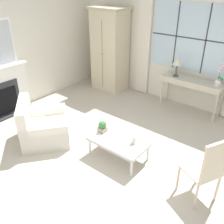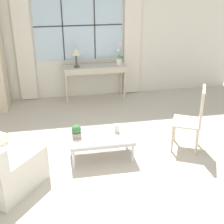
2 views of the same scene
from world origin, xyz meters
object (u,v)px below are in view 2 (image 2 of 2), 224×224
object	(u,v)px
potted_orchid	(119,57)
armchair_upholstered	(0,169)
potted_plant_small	(76,131)
side_chair_wooden	(194,116)
table_lamp	(76,52)
coffee_table	(101,138)
console_table	(95,70)
pillar_candle	(117,129)

from	to	relation	value
potted_orchid	armchair_upholstered	size ratio (longest dim) A/B	0.38
potted_plant_small	side_chair_wooden	bearing A→B (deg)	-1.21
table_lamp	potted_orchid	distance (m)	0.95
armchair_upholstered	side_chair_wooden	xyz separation A→B (m)	(2.94, 0.45, 0.33)
table_lamp	coffee_table	xyz separation A→B (m)	(0.16, -2.36, -0.77)
coffee_table	console_table	bearing A→B (deg)	84.59
potted_orchid	pillar_candle	bearing A→B (deg)	-102.29
console_table	coffee_table	size ratio (longest dim) A/B	1.37
armchair_upholstered	potted_plant_small	distance (m)	1.20
armchair_upholstered	side_chair_wooden	bearing A→B (deg)	8.78
potted_orchid	pillar_candle	world-z (taller)	potted_orchid
armchair_upholstered	pillar_candle	distance (m)	1.80
armchair_upholstered	coffee_table	distance (m)	1.53
pillar_candle	table_lamp	bearing A→B (deg)	100.51
console_table	potted_orchid	xyz separation A→B (m)	(0.54, 0.00, 0.26)
pillar_candle	potted_orchid	bearing A→B (deg)	77.71
potted_orchid	side_chair_wooden	xyz separation A→B (m)	(0.72, -2.42, -0.35)
potted_orchid	potted_plant_small	xyz separation A→B (m)	(-1.14, -2.38, -0.47)
side_chair_wooden	pillar_candle	xyz separation A→B (m)	(-1.23, 0.09, -0.16)
table_lamp	side_chair_wooden	bearing A→B (deg)	-55.21
armchair_upholstered	pillar_candle	size ratio (longest dim) A/B	8.58
potted_orchid	coffee_table	size ratio (longest dim) A/B	0.47
side_chair_wooden	console_table	bearing A→B (deg)	117.59
coffee_table	side_chair_wooden	bearing A→B (deg)	-0.86
side_chair_wooden	pillar_candle	world-z (taller)	side_chair_wooden
table_lamp	potted_orchid	xyz separation A→B (m)	(0.93, 0.04, -0.16)
console_table	pillar_candle	size ratio (longest dim) A/B	9.41
console_table	coffee_table	xyz separation A→B (m)	(-0.23, -2.40, -0.36)
armchair_upholstered	table_lamp	bearing A→B (deg)	65.58
potted_orchid	pillar_candle	xyz separation A→B (m)	(-0.51, -2.33, -0.51)
console_table	potted_orchid	size ratio (longest dim) A/B	2.91
pillar_candle	console_table	bearing A→B (deg)	90.86
console_table	table_lamp	size ratio (longest dim) A/B	3.19
table_lamp	armchair_upholstered	world-z (taller)	table_lamp
console_table	pillar_candle	distance (m)	2.34
armchair_upholstered	coffee_table	bearing A→B (deg)	18.19
armchair_upholstered	side_chair_wooden	world-z (taller)	side_chair_wooden
potted_plant_small	coffee_table	bearing A→B (deg)	-2.60
console_table	potted_plant_small	distance (m)	2.46
table_lamp	armchair_upholstered	bearing A→B (deg)	-114.42
potted_plant_small	pillar_candle	xyz separation A→B (m)	(0.63, 0.05, -0.04)
table_lamp	potted_orchid	world-z (taller)	potted_orchid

